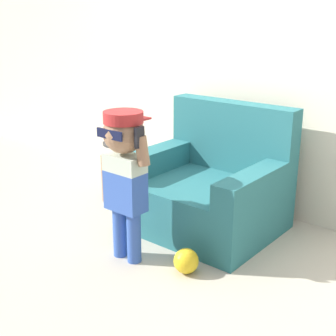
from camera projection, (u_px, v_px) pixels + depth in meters
ground_plane at (188, 235)px, 3.57m from camera, size 10.00×10.00×0.00m
wall_back at (252, 54)px, 3.75m from camera, size 10.00×0.05×2.60m
armchair at (209, 188)px, 3.65m from camera, size 1.09×0.92×0.95m
person_child at (124, 164)px, 3.02m from camera, size 0.42×0.32×1.03m
side_table at (123, 166)px, 4.12m from camera, size 0.33×0.33×0.55m
toy_ball at (186, 261)px, 3.03m from camera, size 0.17×0.17×0.17m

